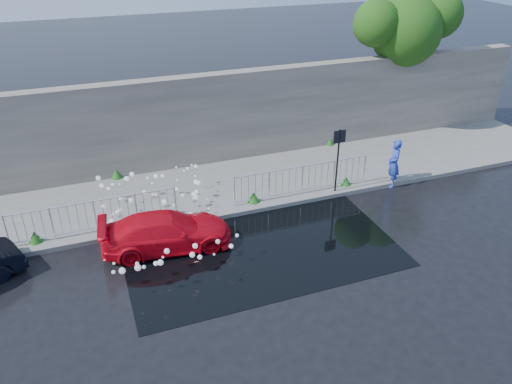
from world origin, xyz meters
The scene contains 13 objects.
ground centered at (0.00, 0.00, 0.00)m, with size 90.00×90.00×0.00m, color black.
pavement centered at (0.00, 5.00, 0.07)m, with size 30.00×4.00×0.15m, color #63635F.
curb centered at (0.00, 3.00, 0.08)m, with size 30.00×0.25×0.16m, color #63635F.
retaining_wall centered at (0.00, 7.20, 1.90)m, with size 30.00×0.60×3.50m, color #5A554C.
puddle centered at (0.50, 1.00, 0.01)m, with size 8.00×5.00×0.01m, color black.
sign_post centered at (4.20, 3.10, 1.72)m, with size 0.45×0.06×2.50m.
tree centered at (9.57, 7.41, 4.76)m, with size 5.00×2.97×6.24m.
railing_left centered at (-4.00, 3.35, 0.74)m, with size 5.05×0.05×1.10m.
railing_right centered at (3.00, 3.35, 0.74)m, with size 5.05×0.05×1.10m.
weeds centered at (-0.26, 4.44, 0.32)m, with size 12.17×3.93×0.38m.
water_spray centered at (-2.18, 2.93, 0.72)m, with size 3.59×5.73×1.08m.
red_car centered at (-2.09, 1.95, 0.56)m, with size 1.56×3.84×1.11m, color red.
person centered at (6.50, 3.00, 0.91)m, with size 0.66×0.44×1.82m, color blue.
Camera 1 is at (-3.93, -10.63, 8.69)m, focal length 35.00 mm.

